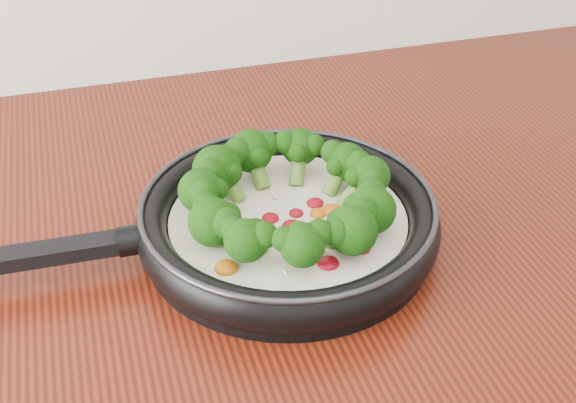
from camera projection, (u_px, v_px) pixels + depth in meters
name	position (u px, v px, depth m)	size (l,w,h in m)	color
skillet	(285.00, 216.00, 0.74)	(0.48, 0.31, 0.09)	black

